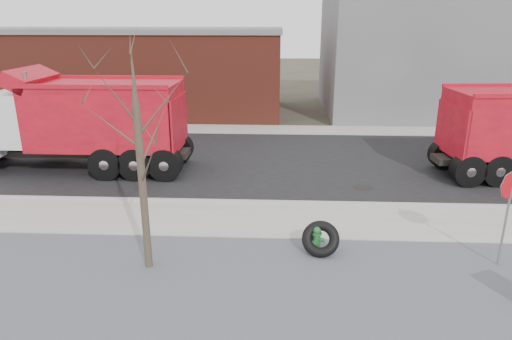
# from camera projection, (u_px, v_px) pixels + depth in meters

# --- Properties ---
(ground) EXTENTS (120.00, 120.00, 0.00)m
(ground) POSITION_uv_depth(u_px,v_px,m) (280.00, 224.00, 13.51)
(ground) COLOR #383328
(ground) RESTS_ON ground
(gravel_verge) EXTENTS (60.00, 5.00, 0.03)m
(gravel_verge) POSITION_uv_depth(u_px,v_px,m) (280.00, 290.00, 10.19)
(gravel_verge) COLOR slate
(gravel_verge) RESTS_ON ground
(sidewalk) EXTENTS (60.00, 2.50, 0.06)m
(sidewalk) POSITION_uv_depth(u_px,v_px,m) (280.00, 220.00, 13.74)
(sidewalk) COLOR #9E9B93
(sidewalk) RESTS_ON ground
(curb) EXTENTS (60.00, 0.15, 0.11)m
(curb) POSITION_uv_depth(u_px,v_px,m) (280.00, 202.00, 14.96)
(curb) COLOR #9E9B93
(curb) RESTS_ON ground
(road) EXTENTS (60.00, 9.40, 0.02)m
(road) POSITION_uv_depth(u_px,v_px,m) (279.00, 161.00, 19.48)
(road) COLOR black
(road) RESTS_ON ground
(far_sidewalk) EXTENTS (60.00, 2.00, 0.06)m
(far_sidewalk) POSITION_uv_depth(u_px,v_px,m) (279.00, 130.00, 24.87)
(far_sidewalk) COLOR #9E9B93
(far_sidewalk) RESTS_ON ground
(building_grey) EXTENTS (12.00, 10.00, 8.00)m
(building_grey) POSITION_uv_depth(u_px,v_px,m) (422.00, 48.00, 28.90)
(building_grey) COLOR slate
(building_grey) RESTS_ON ground
(building_brick) EXTENTS (20.20, 8.20, 5.30)m
(building_brick) POSITION_uv_depth(u_px,v_px,m) (124.00, 70.00, 29.24)
(building_brick) COLOR maroon
(building_brick) RESTS_ON ground
(bare_tree) EXTENTS (3.20, 3.20, 5.20)m
(bare_tree) POSITION_uv_depth(u_px,v_px,m) (138.00, 136.00, 10.15)
(bare_tree) COLOR #382D23
(bare_tree) RESTS_ON ground
(fire_hydrant) EXTENTS (0.42, 0.41, 0.73)m
(fire_hydrant) POSITION_uv_depth(u_px,v_px,m) (316.00, 240.00, 11.80)
(fire_hydrant) COLOR #296C2D
(fire_hydrant) RESTS_ON ground
(truck_tire) EXTENTS (1.05, 0.90, 0.93)m
(truck_tire) POSITION_uv_depth(u_px,v_px,m) (321.00, 239.00, 11.67)
(truck_tire) COLOR black
(truck_tire) RESTS_ON ground
(stop_sign) EXTENTS (0.68, 0.33, 2.70)m
(stop_sign) POSITION_uv_depth(u_px,v_px,m) (510.00, 196.00, 10.67)
(stop_sign) COLOR gray
(stop_sign) RESTS_ON ground
(dump_truck_red_b) EXTENTS (9.52, 2.76, 3.97)m
(dump_truck_red_b) POSITION_uv_depth(u_px,v_px,m) (75.00, 120.00, 17.77)
(dump_truck_red_b) COLOR black
(dump_truck_red_b) RESTS_ON ground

